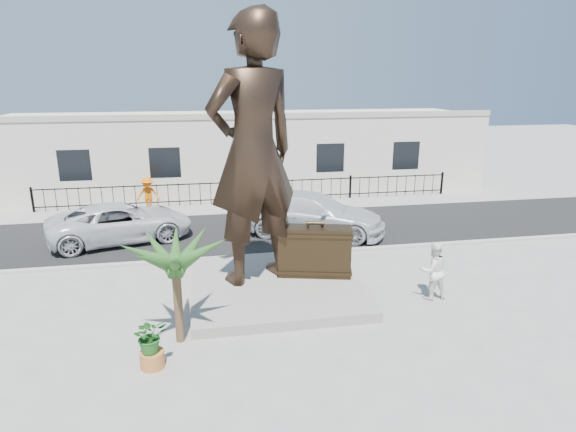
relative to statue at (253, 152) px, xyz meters
The scene contains 16 objects.
ground 4.89m from the statue, 60.94° to the right, with size 100.00×100.00×0.00m, color #9E9991.
street 7.54m from the statue, 79.90° to the left, with size 40.00×7.00×0.01m, color black.
curb 5.12m from the statue, 67.12° to the left, with size 40.00×0.25×0.12m, color #A5A399.
far_sidewalk 11.01m from the statue, 83.87° to the left, with size 40.00×2.50×0.02m, color #9E9991.
plinth 4.27m from the statue, 37.37° to the right, with size 5.20×5.20×0.30m, color gray.
fence 11.54m from the statue, 84.32° to the left, with size 22.00×0.10×1.20m, color black.
building 15.25m from the statue, 85.90° to the left, with size 28.00×7.00×4.40m, color silver.
statue is the anchor object (origin of this frame).
suitcase 3.77m from the statue, ahead, with size 2.32×0.74×1.63m, color black.
tourist 6.49m from the statue, 19.26° to the right, with size 0.88×0.69×1.81m, color white.
car_white 8.18m from the statue, 131.74° to the left, with size 2.62×5.68×1.58m, color silver.
car_silver 6.74m from the statue, 58.57° to the left, with size 2.51×6.17×1.79m, color silver.
worker 11.21m from the statue, 113.30° to the left, with size 1.15×0.66×1.78m, color orange.
palm_tree 5.76m from the statue, 127.35° to the right, with size 1.80×1.80×3.20m, color #234B1B, non-canonical shape.
planter 6.49m from the statue, 125.33° to the right, with size 0.56×0.56×0.40m, color #B56930.
shrub 6.12m from the statue, 125.33° to the right, with size 0.76×0.66×0.84m, color #1F5A1D.
Camera 1 is at (-2.62, -12.36, 6.50)m, focal length 30.00 mm.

